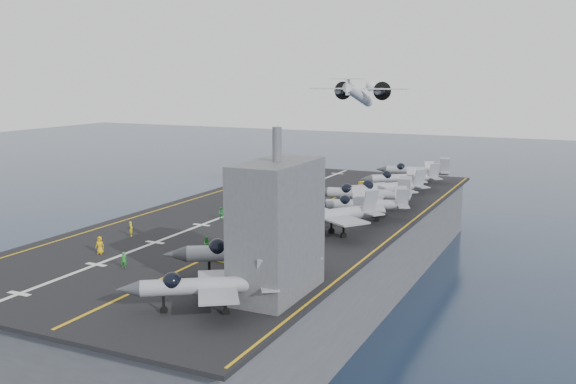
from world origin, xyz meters
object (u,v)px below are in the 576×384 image
at_px(tow_cart_a, 222,256).
at_px(transport_plane, 358,95).
at_px(island_superstructure, 277,212).
at_px(fighter_jet_0, 208,284).

height_order(tow_cart_a, transport_plane, transport_plane).
height_order(island_superstructure, fighter_jet_0, island_superstructure).
bearing_deg(island_superstructure, fighter_jet_0, -117.91).
bearing_deg(island_superstructure, transport_plane, 104.76).
relative_size(island_superstructure, transport_plane, 0.65).
relative_size(fighter_jet_0, transport_plane, 0.69).
height_order(island_superstructure, transport_plane, transport_plane).
relative_size(island_superstructure, tow_cart_a, 7.62).
distance_m(fighter_jet_0, tow_cart_a, 14.84).
xyz_separation_m(fighter_jet_0, transport_plane, (-20.18, 95.48, 12.88)).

